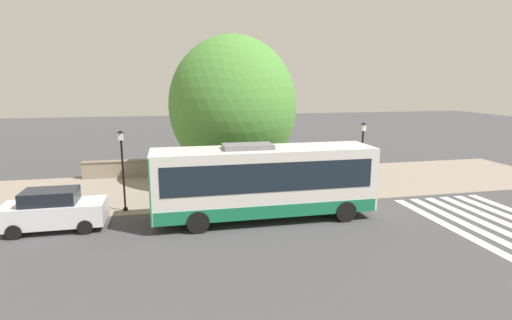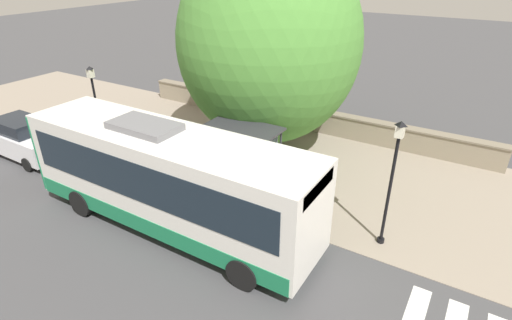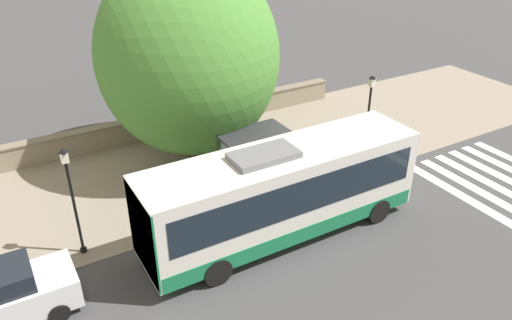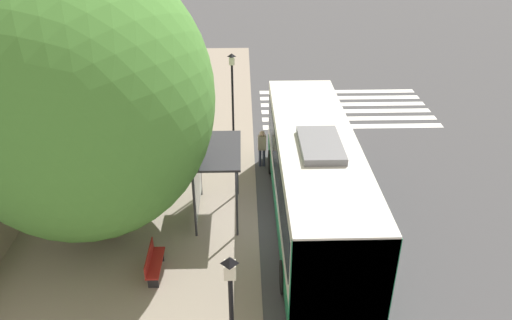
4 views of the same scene
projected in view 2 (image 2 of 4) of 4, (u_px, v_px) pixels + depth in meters
name	position (u px, v px, depth m)	size (l,w,h in m)	color
ground_plane	(202.00, 198.00, 15.51)	(120.00, 120.00, 0.00)	#424244
sidewalk_plaza	(261.00, 154.00, 18.93)	(9.00, 44.00, 0.02)	gray
stone_wall	(299.00, 116.00, 21.74)	(0.60, 20.00, 1.18)	gray
bus	(168.00, 178.00, 13.10)	(2.68, 10.50, 3.69)	silver
bus_shelter	(244.00, 138.00, 15.27)	(1.70, 2.90, 2.68)	#2D2D33
pedestrian	(305.00, 216.00, 12.77)	(0.34, 0.22, 1.66)	#2D3347
bench	(207.00, 145.00, 18.81)	(0.40, 1.48, 0.88)	maroon
street_lamp_near	(96.00, 104.00, 17.96)	(0.28, 0.28, 4.16)	black
street_lamp_far	(392.00, 175.00, 11.97)	(0.28, 0.28, 4.27)	black
shade_tree	(269.00, 44.00, 17.30)	(7.99, 7.99, 9.40)	brown
parked_car_behind_bus	(24.00, 138.00, 18.37)	(1.91, 4.32, 1.85)	silver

